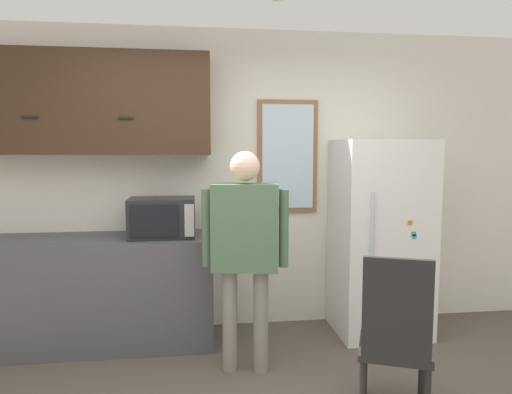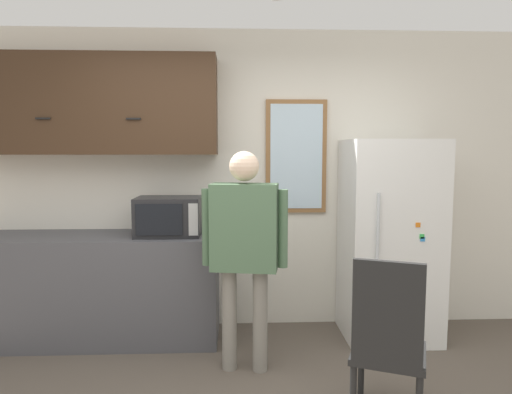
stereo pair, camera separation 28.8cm
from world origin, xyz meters
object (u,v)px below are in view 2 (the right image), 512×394
(refrigerator, at_px, (390,240))
(chair, at_px, (388,339))
(person, at_px, (244,239))
(microwave, at_px, (168,216))

(refrigerator, height_order, chair, refrigerator)
(refrigerator, relative_size, chair, 1.68)
(person, xyz_separation_m, refrigerator, (1.27, 0.58, -0.13))
(refrigerator, xyz_separation_m, chair, (-0.45, -1.32, -0.32))
(person, xyz_separation_m, chair, (0.82, -0.75, -0.45))
(person, height_order, chair, person)
(microwave, height_order, chair, microwave)
(microwave, relative_size, refrigerator, 0.31)
(microwave, bearing_deg, chair, -42.28)
(microwave, height_order, refrigerator, refrigerator)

